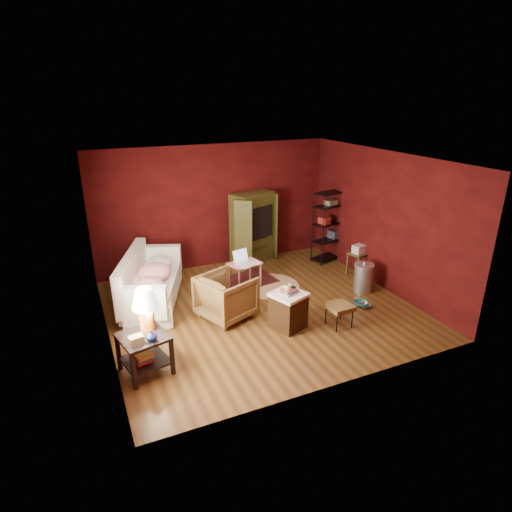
{
  "coord_description": "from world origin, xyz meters",
  "views": [
    {
      "loc": [
        -3.03,
        -6.57,
        3.88
      ],
      "look_at": [
        0.0,
        0.2,
        1.0
      ],
      "focal_mm": 30.0,
      "sensor_mm": 36.0,
      "label": 1
    }
  ],
  "objects": [
    {
      "name": "rug_round",
      "position": [
        0.59,
        0.83,
        0.01
      ],
      "size": [
        1.64,
        1.64,
        0.01
      ],
      "rotation": [
        0.0,
        0.0,
        -0.34
      ],
      "color": "beige",
      "rests_on": "ground"
    },
    {
      "name": "vase",
      "position": [
        -2.26,
        -1.29,
        0.69
      ],
      "size": [
        0.21,
        0.21,
        0.16
      ],
      "primitive_type": "imported",
      "rotation": [
        0.0,
        0.0,
        0.4
      ],
      "color": "#0C163F",
      "rests_on": "side_table"
    },
    {
      "name": "rug_oriental",
      "position": [
        0.2,
        1.26,
        0.02
      ],
      "size": [
        1.4,
        1.03,
        0.01
      ],
      "rotation": [
        0.0,
        0.0,
        0.14
      ],
      "color": "#531916",
      "rests_on": "ground"
    },
    {
      "name": "small_stand",
      "position": [
        2.62,
        0.52,
        0.54
      ],
      "size": [
        0.43,
        0.43,
        0.72
      ],
      "rotation": [
        0.0,
        0.0,
        0.22
      ],
      "color": "#484114",
      "rests_on": "ground"
    },
    {
      "name": "laptop_desk",
      "position": [
        0.1,
        1.01,
        0.49
      ],
      "size": [
        0.73,
        0.62,
        0.79
      ],
      "rotation": [
        0.0,
        0.0,
        0.25
      ],
      "color": "#FF7F74",
      "rests_on": "ground"
    },
    {
      "name": "tv_armoire",
      "position": [
        0.84,
        2.25,
        0.88
      ],
      "size": [
        1.23,
        1.0,
        1.69
      ],
      "rotation": [
        0.0,
        0.0,
        0.4
      ],
      "color": "#484114",
      "rests_on": "ground"
    },
    {
      "name": "sofa_cushions",
      "position": [
        -1.87,
        1.05,
        0.46
      ],
      "size": [
        1.61,
        2.39,
        0.93
      ],
      "rotation": [
        0.0,
        0.0,
        -0.37
      ],
      "color": "white",
      "rests_on": "sofa"
    },
    {
      "name": "mug",
      "position": [
        0.12,
        -0.85,
        0.79
      ],
      "size": [
        0.17,
        0.15,
        0.14
      ],
      "primitive_type": "imported",
      "rotation": [
        0.0,
        0.0,
        -0.44
      ],
      "color": "#EFE575",
      "rests_on": "hamper"
    },
    {
      "name": "pet_bowl_turquoise",
      "position": [
        1.83,
        -0.69,
        0.13
      ],
      "size": [
        0.27,
        0.16,
        0.26
      ],
      "primitive_type": "imported",
      "rotation": [
        0.0,
        0.0,
        0.34
      ],
      "color": "teal",
      "rests_on": "ground"
    },
    {
      "name": "sofa",
      "position": [
        -1.85,
        1.05,
        0.42
      ],
      "size": [
        1.13,
        2.24,
        0.84
      ],
      "primitive_type": "imported",
      "rotation": [
        0.0,
        0.0,
        1.33
      ],
      "color": "white",
      "rests_on": "ground"
    },
    {
      "name": "armchair",
      "position": [
        -0.69,
        -0.03,
        0.45
      ],
      "size": [
        1.08,
        1.11,
        0.9
      ],
      "primitive_type": "imported",
      "rotation": [
        0.0,
        0.0,
        1.95
      ],
      "color": "black",
      "rests_on": "ground"
    },
    {
      "name": "room",
      "position": [
        -0.04,
        -0.01,
        1.4
      ],
      "size": [
        5.54,
        5.04,
        2.84
      ],
      "color": "brown",
      "rests_on": "ground"
    },
    {
      "name": "pet_bowl_steel",
      "position": [
        1.85,
        -0.78,
        0.12
      ],
      "size": [
        0.24,
        0.08,
        0.24
      ],
      "primitive_type": "imported",
      "rotation": [
        0.0,
        0.0,
        0.11
      ],
      "color": "#ADAFB4",
      "rests_on": "ground"
    },
    {
      "name": "trash_can",
      "position": [
        2.24,
        -0.17,
        0.3
      ],
      "size": [
        0.47,
        0.47,
        0.64
      ],
      "rotation": [
        0.0,
        0.0,
        0.16
      ],
      "color": "silver",
      "rests_on": "ground"
    },
    {
      "name": "side_table",
      "position": [
        -2.3,
        -1.03,
        0.76
      ],
      "size": [
        0.77,
        0.77,
        1.27
      ],
      "rotation": [
        0.0,
        0.0,
        0.23
      ],
      "color": "black",
      "rests_on": "ground"
    },
    {
      "name": "footstool",
      "position": [
        0.99,
        -1.15,
        0.36
      ],
      "size": [
        0.42,
        0.42,
        0.42
      ],
      "rotation": [
        0.0,
        0.0,
        0.04
      ],
      "color": "black",
      "rests_on": "ground"
    },
    {
      "name": "hamper",
      "position": [
        0.16,
        -0.82,
        0.34
      ],
      "size": [
        0.69,
        0.69,
        0.75
      ],
      "rotation": [
        0.0,
        0.0,
        0.36
      ],
      "color": "#3B230D",
      "rests_on": "ground"
    },
    {
      "name": "wire_shelving",
      "position": [
        2.55,
        1.6,
        0.93
      ],
      "size": [
        0.9,
        0.56,
        1.7
      ],
      "rotation": [
        0.0,
        0.0,
        0.25
      ],
      "color": "black",
      "rests_on": "ground"
    }
  ]
}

